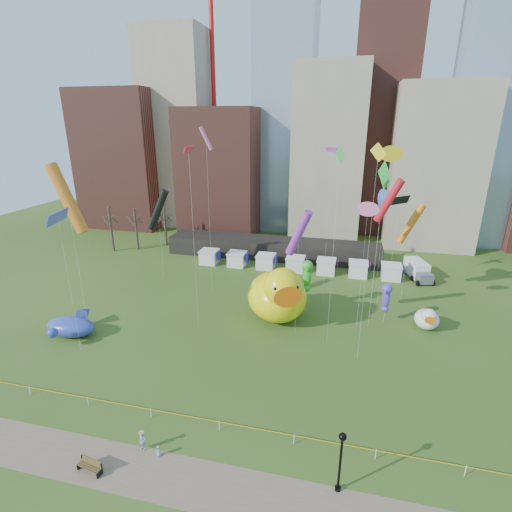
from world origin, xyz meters
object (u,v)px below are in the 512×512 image
(seahorse_purple, at_px, (387,296))
(whale_inflatable, at_px, (72,325))
(woman, at_px, (142,441))
(toddler, at_px, (159,451))
(box_truck, at_px, (418,270))
(seahorse_green, at_px, (307,274))
(small_duck, at_px, (427,318))
(park_bench, at_px, (90,465))
(lamppost, at_px, (341,456))
(big_duck, at_px, (278,294))

(seahorse_purple, height_order, whale_inflatable, seahorse_purple)
(woman, bearing_deg, toddler, -2.84)
(box_truck, bearing_deg, toddler, -135.55)
(seahorse_green, relative_size, woman, 4.49)
(whale_inflatable, relative_size, woman, 4.83)
(small_duck, distance_m, box_truck, 16.52)
(whale_inflatable, height_order, park_bench, whale_inflatable)
(lamppost, bearing_deg, seahorse_green, 101.40)
(toddler, bearing_deg, big_duck, 68.45)
(big_duck, relative_size, seahorse_green, 1.57)
(small_duck, xyz_separation_m, box_truck, (1.27, 16.47, 0.01))
(seahorse_green, bearing_deg, box_truck, 46.06)
(seahorse_purple, bearing_deg, park_bench, -107.84)
(seahorse_green, distance_m, toddler, 27.19)
(seahorse_green, bearing_deg, small_duck, -2.82)
(small_duck, bearing_deg, park_bench, -132.68)
(box_truck, relative_size, woman, 4.27)
(seahorse_green, bearing_deg, whale_inflatable, -152.48)
(box_truck, bearing_deg, seahorse_purple, -126.18)
(box_truck, relative_size, toddler, 7.43)
(big_duck, distance_m, whale_inflatable, 24.29)
(seahorse_purple, bearing_deg, woman, -106.95)
(lamppost, bearing_deg, toddler, -178.89)
(whale_inflatable, height_order, toddler, whale_inflatable)
(seahorse_green, xyz_separation_m, whale_inflatable, (-25.54, -12.22, -4.04))
(woman, bearing_deg, park_bench, -128.96)
(park_bench, distance_m, box_truck, 51.28)
(small_duck, distance_m, whale_inflatable, 41.50)
(big_duck, xyz_separation_m, small_duck, (17.55, 2.07, -2.15))
(box_truck, distance_m, woman, 47.70)
(woman, bearing_deg, lamppost, 7.11)
(small_duck, distance_m, park_bench, 37.56)
(seahorse_green, xyz_separation_m, seahorse_purple, (9.67, -0.88, -1.60))
(park_bench, relative_size, box_truck, 0.29)
(toddler, bearing_deg, seahorse_purple, 45.20)
(park_bench, height_order, toddler, park_bench)
(whale_inflatable, bearing_deg, park_bench, -52.71)
(small_duck, relative_size, box_truck, 0.58)
(box_truck, bearing_deg, lamppost, -120.22)
(small_duck, relative_size, whale_inflatable, 0.51)
(big_duck, xyz_separation_m, box_truck, (18.82, 18.54, -2.14))
(seahorse_purple, bearing_deg, small_duck, 16.82)
(seahorse_green, distance_m, park_bench, 30.71)
(big_duck, height_order, seahorse_green, big_duck)
(whale_inflatable, relative_size, toddler, 8.41)
(small_duck, height_order, seahorse_purple, seahorse_purple)
(seahorse_purple, bearing_deg, seahorse_green, -164.40)
(woman, distance_m, toddler, 1.49)
(lamppost, relative_size, woman, 3.16)
(whale_inflatable, bearing_deg, small_duck, 11.72)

